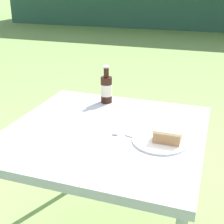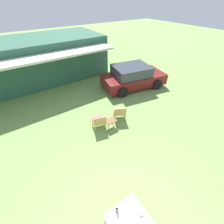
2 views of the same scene
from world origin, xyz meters
The scene contains 5 objects.
patio_table centered at (0.00, 0.00, 0.67)m, with size 0.91×0.89×0.74m.
cake_on_plate centered at (0.28, -0.04, 0.76)m, with size 0.24×0.24×0.07m.
cola_bottle_near centered at (-0.12, 0.34, 0.82)m, with size 0.07×0.07×0.21m.
fork centered at (0.20, -0.05, 0.74)m, with size 0.19×0.06×0.01m.
loose_bottle_cap centered at (0.06, -0.03, 0.74)m, with size 0.03×0.03×0.01m.
Camera 1 is at (0.46, -1.24, 1.38)m, focal length 50.00 mm.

